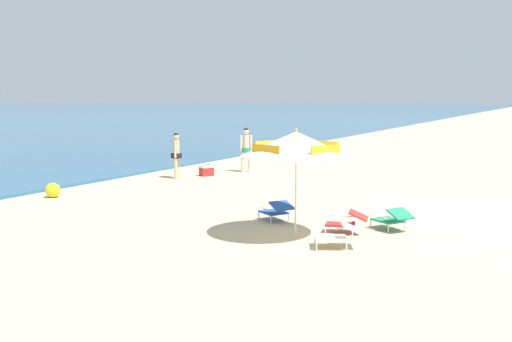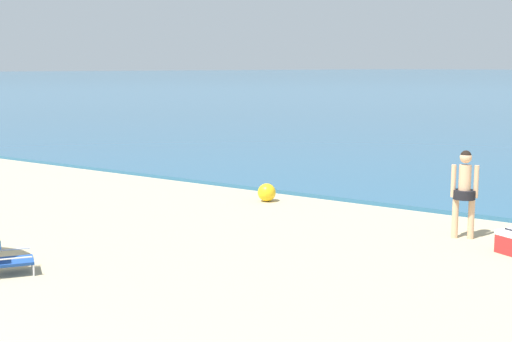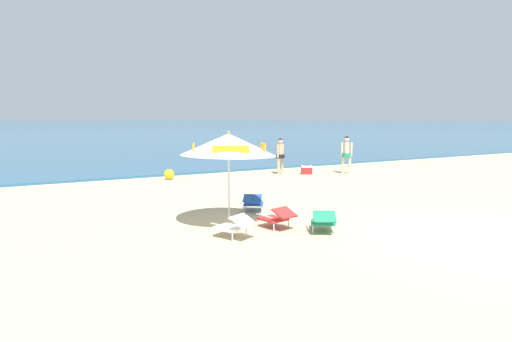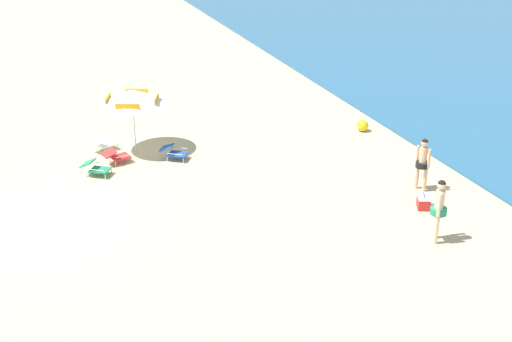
# 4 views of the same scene
# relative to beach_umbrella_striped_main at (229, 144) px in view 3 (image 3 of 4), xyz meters

# --- Properties ---
(ground_plane) EXTENTS (800.00, 800.00, 0.00)m
(ground_plane) POSITION_rel_beach_umbrella_striped_main_xyz_m (4.15, -3.62, -1.96)
(ground_plane) COLOR tan
(ocean_water) EXTENTS (800.00, 800.00, 0.10)m
(ocean_water) POSITION_rel_beach_umbrella_striped_main_xyz_m (4.15, 409.30, -1.91)
(ocean_water) COLOR #285B7F
(ocean_water) RESTS_ON ground
(beach_umbrella_striped_main) EXTENTS (2.46, 2.46, 2.28)m
(beach_umbrella_striped_main) POSITION_rel_beach_umbrella_striped_main_xyz_m (0.00, 0.00, 0.00)
(beach_umbrella_striped_main) COLOR silver
(beach_umbrella_striped_main) RESTS_ON ground
(lounge_chair_under_umbrella) EXTENTS (0.71, 0.97, 0.51)m
(lounge_chair_under_umbrella) POSITION_rel_beach_umbrella_striped_main_xyz_m (0.84, -0.83, -1.68)
(lounge_chair_under_umbrella) COLOR red
(lounge_chair_under_umbrella) RESTS_ON ground
(lounge_chair_beside_umbrella) EXTENTS (0.92, 1.01, 0.50)m
(lounge_chair_beside_umbrella) POSITION_rel_beach_umbrella_striped_main_xyz_m (1.24, 1.02, -1.68)
(lounge_chair_beside_umbrella) COLOR #1E4799
(lounge_chair_beside_umbrella) RESTS_ON ground
(lounge_chair_facing_sea) EXTENTS (0.85, 1.02, 0.52)m
(lounge_chair_facing_sea) POSITION_rel_beach_umbrella_striped_main_xyz_m (-0.39, -1.06, -1.68)
(lounge_chair_facing_sea) COLOR white
(lounge_chair_facing_sea) RESTS_ON ground
(lounge_chair_spare_folded) EXTENTS (0.92, 1.02, 0.51)m
(lounge_chair_spare_folded) POSITION_rel_beach_umbrella_striped_main_xyz_m (1.59, -1.63, -1.68)
(lounge_chair_spare_folded) COLOR #1E7F56
(lounge_chair_spare_folded) RESTS_ON ground
(person_standing_near_shore) EXTENTS (0.47, 0.41, 1.67)m
(person_standing_near_shore) POSITION_rel_beach_umbrella_striped_main_xyz_m (6.24, 7.45, -0.99)
(person_standing_near_shore) COLOR #D8A87F
(person_standing_near_shore) RESTS_ON ground
(person_standing_beside) EXTENTS (0.43, 0.43, 1.76)m
(person_standing_beside) POSITION_rel_beach_umbrella_striped_main_xyz_m (9.03, 6.07, -0.94)
(person_standing_beside) COLOR beige
(person_standing_beside) RESTS_ON ground
(cooler_box) EXTENTS (0.60, 0.53, 0.43)m
(cooler_box) POSITION_rel_beach_umbrella_striped_main_xyz_m (7.31, 6.84, -1.75)
(cooler_box) COLOR red
(cooler_box) RESTS_ON ground
(beach_ball) EXTENTS (0.44, 0.44, 0.44)m
(beach_ball) POSITION_rel_beach_umbrella_striped_main_xyz_m (1.17, 8.28, -1.74)
(beach_ball) COLOR yellow
(beach_ball) RESTS_ON ground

